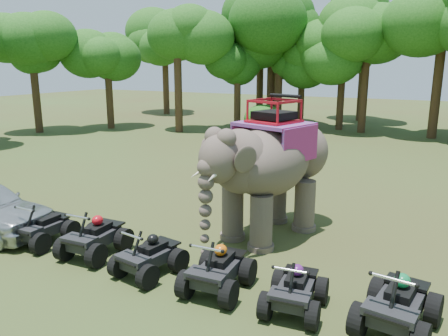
{
  "coord_description": "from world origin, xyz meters",
  "views": [
    {
      "loc": [
        5.59,
        -9.53,
        4.8
      ],
      "look_at": [
        0.0,
        1.2,
        1.9
      ],
      "focal_mm": 35.0,
      "sensor_mm": 36.0,
      "label": 1
    }
  ],
  "objects_px": {
    "atv_4": "(295,284)",
    "atv_5": "(399,298)",
    "atv_0": "(43,223)",
    "elephant": "(271,168)",
    "atv_2": "(149,251)",
    "atv_3": "(218,264)",
    "atv_1": "(94,232)"
  },
  "relations": [
    {
      "from": "atv_4",
      "to": "atv_5",
      "type": "xyz_separation_m",
      "value": [
        1.88,
        0.23,
        0.09
      ]
    },
    {
      "from": "atv_0",
      "to": "atv_5",
      "type": "distance_m",
      "value": 9.04
    },
    {
      "from": "elephant",
      "to": "atv_2",
      "type": "distance_m",
      "value": 4.16
    },
    {
      "from": "atv_5",
      "to": "atv_4",
      "type": "bearing_deg",
      "value": -165.26
    },
    {
      "from": "atv_2",
      "to": "atv_5",
      "type": "height_order",
      "value": "atv_5"
    },
    {
      "from": "atv_0",
      "to": "atv_3",
      "type": "height_order",
      "value": "atv_3"
    },
    {
      "from": "elephant",
      "to": "atv_2",
      "type": "height_order",
      "value": "elephant"
    },
    {
      "from": "atv_2",
      "to": "atv_5",
      "type": "bearing_deg",
      "value": 11.78
    },
    {
      "from": "atv_0",
      "to": "atv_5",
      "type": "height_order",
      "value": "atv_5"
    },
    {
      "from": "atv_0",
      "to": "atv_3",
      "type": "distance_m",
      "value": 5.43
    },
    {
      "from": "atv_4",
      "to": "elephant",
      "type": "bearing_deg",
      "value": 113.1
    },
    {
      "from": "atv_0",
      "to": "atv_4",
      "type": "bearing_deg",
      "value": -0.56
    },
    {
      "from": "elephant",
      "to": "atv_0",
      "type": "bearing_deg",
      "value": -129.02
    },
    {
      "from": "atv_1",
      "to": "atv_4",
      "type": "xyz_separation_m",
      "value": [
        5.38,
        -0.13,
        -0.06
      ]
    },
    {
      "from": "atv_2",
      "to": "elephant",
      "type": "bearing_deg",
      "value": 75.03
    },
    {
      "from": "elephant",
      "to": "atv_4",
      "type": "height_order",
      "value": "elephant"
    },
    {
      "from": "elephant",
      "to": "atv_1",
      "type": "bearing_deg",
      "value": -118.11
    },
    {
      "from": "atv_1",
      "to": "atv_3",
      "type": "distance_m",
      "value": 3.66
    },
    {
      "from": "atv_4",
      "to": "atv_5",
      "type": "height_order",
      "value": "atv_5"
    },
    {
      "from": "elephant",
      "to": "atv_3",
      "type": "relative_size",
      "value": 2.81
    },
    {
      "from": "atv_3",
      "to": "atv_5",
      "type": "relative_size",
      "value": 0.94
    },
    {
      "from": "elephant",
      "to": "atv_5",
      "type": "distance_m",
      "value": 5.21
    },
    {
      "from": "atv_5",
      "to": "atv_2",
      "type": "bearing_deg",
      "value": -168.94
    },
    {
      "from": "atv_3",
      "to": "elephant",
      "type": "bearing_deg",
      "value": 90.13
    },
    {
      "from": "atv_1",
      "to": "atv_2",
      "type": "height_order",
      "value": "atv_1"
    },
    {
      "from": "elephant",
      "to": "atv_5",
      "type": "xyz_separation_m",
      "value": [
        3.82,
        -3.29,
        -1.32
      ]
    },
    {
      "from": "atv_5",
      "to": "elephant",
      "type": "bearing_deg",
      "value": 147.1
    },
    {
      "from": "atv_0",
      "to": "atv_4",
      "type": "distance_m",
      "value": 7.16
    },
    {
      "from": "atv_2",
      "to": "atv_0",
      "type": "bearing_deg",
      "value": -173.45
    },
    {
      "from": "atv_2",
      "to": "atv_4",
      "type": "bearing_deg",
      "value": 9.79
    },
    {
      "from": "atv_1",
      "to": "elephant",
      "type": "bearing_deg",
      "value": 41.43
    },
    {
      "from": "elephant",
      "to": "atv_1",
      "type": "distance_m",
      "value": 5.01
    }
  ]
}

